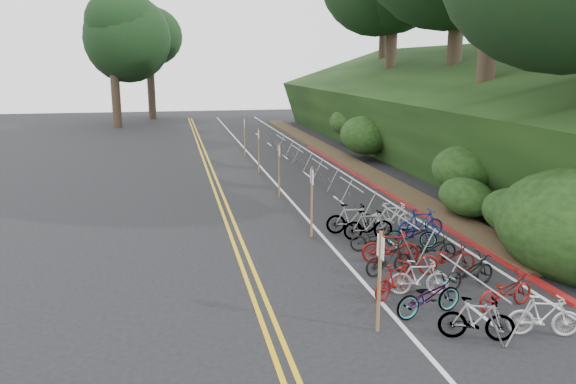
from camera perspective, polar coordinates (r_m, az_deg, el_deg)
The scene contains 10 objects.
ground at distance 15.03m, azimuth 4.84°, elevation -10.35°, with size 120.00×120.00×0.00m, color black.
road_markings at distance 24.50m, azimuth -0.43°, elevation -1.06°, with size 7.47×80.00×0.01m.
red_curb at distance 27.65m, azimuth 9.14°, elevation 0.50°, with size 0.25×28.00×0.10m, color maroon.
embankment at distance 36.60m, azimuth 16.10°, elevation 7.17°, with size 14.30×48.14×9.11m.
bike_rack_front at distance 14.09m, azimuth 18.15°, elevation -9.08°, with size 1.10×3.16×1.07m.
bike_racks_rest at distance 27.61m, azimuth 3.21°, elevation 2.33°, with size 1.14×23.00×1.17m.
signpost_near at distance 12.73m, azimuth 9.28°, elevation -8.32°, with size 0.08×0.40×2.35m.
signposts_rest at distance 27.97m, azimuth -2.07°, elevation 3.67°, with size 0.08×18.40×2.50m.
bike_front at distance 14.93m, azimuth 10.88°, elevation -8.75°, with size 1.57×0.44×0.94m, color maroon.
bike_valet at distance 17.05m, azimuth 13.22°, elevation -6.06°, with size 3.27×10.06×1.09m.
Camera 1 is at (-4.01, -13.21, 5.93)m, focal length 35.00 mm.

